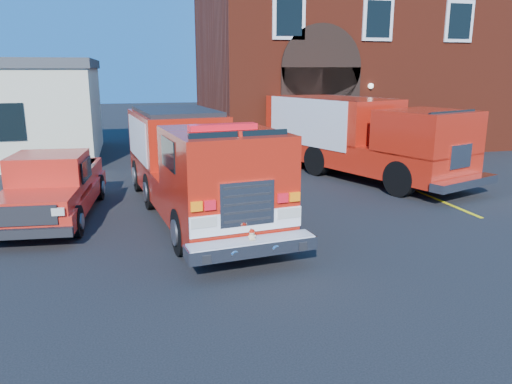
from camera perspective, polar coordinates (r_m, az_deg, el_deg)
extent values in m
plane|color=black|center=(12.42, -1.38, -4.54)|extent=(100.00, 100.00, 0.00)
cube|color=yellow|center=(15.96, 21.11, -1.29)|extent=(0.12, 3.00, 0.01)
cube|color=yellow|center=(18.41, 15.77, 1.05)|extent=(0.12, 3.00, 0.01)
cube|color=yellow|center=(20.99, 11.71, 2.82)|extent=(0.12, 3.00, 0.01)
cube|color=maroon|center=(28.02, 10.45, 13.81)|extent=(15.00, 10.00, 8.00)
cube|color=black|center=(22.11, 7.35, 8.77)|extent=(3.60, 0.12, 4.00)
cylinder|color=black|center=(22.03, 7.51, 13.96)|extent=(3.60, 0.12, 3.60)
cube|color=black|center=(21.59, 3.80, 19.37)|extent=(1.40, 0.10, 1.80)
cube|color=black|center=(23.13, 13.78, 18.65)|extent=(1.40, 0.10, 1.80)
cube|color=black|center=(25.23, 22.23, 17.62)|extent=(1.40, 0.10, 1.80)
cube|color=black|center=(21.00, -26.54, 7.18)|extent=(1.20, 0.10, 1.40)
cylinder|color=black|center=(10.89, -8.39, -4.52)|extent=(0.45, 1.06, 1.03)
cylinder|color=black|center=(11.48, 1.70, -3.39)|extent=(0.45, 1.06, 1.03)
cube|color=#B61C0E|center=(13.85, -7.06, 0.73)|extent=(3.31, 8.65, 0.84)
cube|color=#B61C0E|center=(15.73, -9.12, 6.22)|extent=(2.81, 4.37, 1.50)
cube|color=#B61C0E|center=(11.06, -3.75, 3.42)|extent=(2.68, 3.25, 1.41)
cube|color=black|center=(9.90, -1.75, 4.41)|extent=(2.06, 0.32, 0.88)
cube|color=red|center=(10.95, -3.82, 7.43)|extent=(1.53, 0.49, 0.13)
cube|color=white|center=(9.88, -1.02, -3.42)|extent=(2.33, 0.33, 0.41)
cube|color=silver|center=(9.77, -1.01, -1.34)|extent=(1.12, 0.19, 0.88)
cube|color=silver|center=(9.79, -0.48, -6.31)|extent=(2.67, 0.82, 0.26)
cube|color=#B7B7BF|center=(15.53, -13.40, 5.92)|extent=(0.43, 3.36, 1.22)
cube|color=#B7B7BF|center=(16.02, -4.96, 6.48)|extent=(0.43, 3.36, 1.22)
sphere|color=#D8BC84|center=(9.72, -0.48, -5.18)|extent=(0.15, 0.15, 0.13)
sphere|color=#D8BC84|center=(9.69, -0.47, -4.65)|extent=(0.12, 0.12, 0.11)
sphere|color=#D8BC84|center=(9.67, -0.72, -4.45)|extent=(0.04, 0.04, 0.04)
sphere|color=#D8BC84|center=(9.70, -0.27, -4.39)|extent=(0.04, 0.04, 0.04)
ellipsoid|color=red|center=(9.68, -0.48, -4.46)|extent=(0.12, 0.12, 0.06)
cylinder|color=red|center=(9.68, -0.46, -4.56)|extent=(0.14, 0.14, 0.01)
cylinder|color=black|center=(13.13, -27.26, -3.34)|extent=(0.35, 0.80, 0.77)
cylinder|color=black|center=(12.68, -19.94, -3.18)|extent=(0.35, 0.80, 0.77)
cube|color=red|center=(14.51, -21.98, -0.66)|extent=(2.46, 5.49, 0.44)
cube|color=red|center=(12.65, -24.00, -1.09)|extent=(1.92, 1.62, 0.34)
cube|color=red|center=(14.08, -22.52, 2.10)|extent=(1.95, 1.91, 0.97)
cube|color=red|center=(15.91, -20.88, 2.07)|extent=(1.98, 2.20, 0.53)
cube|color=black|center=(11.99, -24.81, -4.36)|extent=(1.98, 0.33, 0.21)
cylinder|color=black|center=(16.33, 16.18, 1.47)|extent=(0.73, 1.20, 1.14)
cylinder|color=black|center=(18.13, 20.79, 2.31)|extent=(0.73, 1.20, 1.14)
cube|color=#B61C0E|center=(19.01, 11.71, 4.38)|extent=(5.28, 8.68, 0.93)
cube|color=#B61C0E|center=(19.95, 8.64, 8.40)|extent=(4.22, 5.76, 1.56)
cube|color=#B61C0E|center=(17.00, 18.97, 6.53)|extent=(3.29, 3.23, 1.35)
cube|color=#B7B7BF|center=(19.10, 5.72, 7.94)|extent=(1.53, 4.11, 1.76)
cube|color=#B7B7BF|center=(20.87, 11.28, 8.24)|extent=(1.53, 4.11, 1.76)
cube|color=silver|center=(16.38, 22.77, 0.97)|extent=(2.79, 1.40, 0.26)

